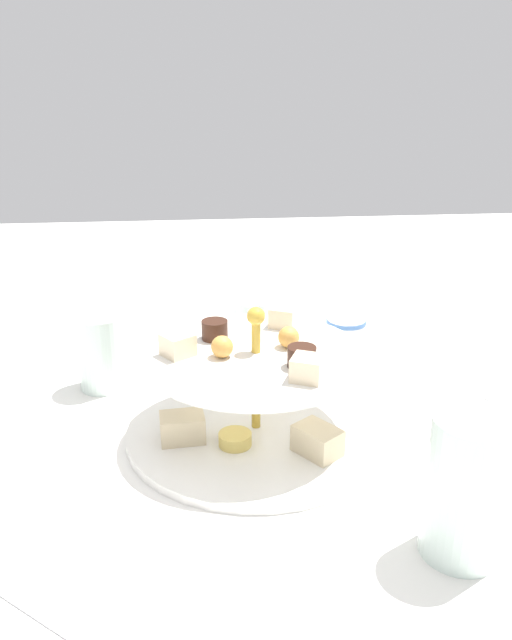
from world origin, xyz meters
TOP-DOWN VIEW (x-y plane):
  - ground_plane at (0.00, 0.00)m, footprint 2.40×2.40m
  - tiered_serving_stand at (0.00, -0.00)m, footprint 0.29×0.29m
  - water_glass_tall_right at (0.21, 0.15)m, footprint 0.07×0.07m
  - water_glass_short_left at (-0.26, 0.02)m, footprint 0.06×0.06m
  - teacup_with_saucer at (-0.22, 0.16)m, footprint 0.09×0.09m
  - butter_knife_left at (0.22, -0.22)m, footprint 0.12×0.14m
  - butter_knife_right at (-0.05, 0.31)m, footprint 0.17×0.04m
  - water_glass_mid_back at (-0.14, -0.19)m, footprint 0.06×0.06m

SIDE VIEW (x-z plane):
  - ground_plane at x=0.00m, z-range 0.00..0.00m
  - butter_knife_left at x=0.22m, z-range 0.00..0.00m
  - butter_knife_right at x=-0.05m, z-range 0.00..0.00m
  - teacup_with_saucer at x=-0.22m, z-range 0.00..0.05m
  - water_glass_short_left at x=-0.26m, z-range 0.00..0.07m
  - tiered_serving_stand at x=0.00m, z-range -0.03..0.12m
  - water_glass_mid_back at x=-0.14m, z-range 0.00..0.10m
  - water_glass_tall_right at x=0.21m, z-range 0.00..0.13m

